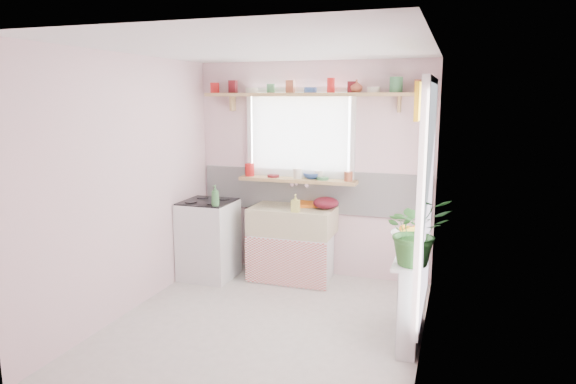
% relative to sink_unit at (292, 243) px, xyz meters
% --- Properties ---
extents(room, '(3.20, 3.20, 3.20)m').
position_rel_sink_unit_xyz_m(room, '(0.81, -0.43, 0.94)').
color(room, silver).
rests_on(room, ground).
extents(sink_unit, '(0.95, 0.65, 1.11)m').
position_rel_sink_unit_xyz_m(sink_unit, '(0.00, 0.00, 0.00)').
color(sink_unit, white).
rests_on(sink_unit, ground).
extents(cooker, '(0.58, 0.58, 0.93)m').
position_rel_sink_unit_xyz_m(cooker, '(-0.95, -0.24, 0.03)').
color(cooker, white).
rests_on(cooker, ground).
extents(radiator_ledge, '(0.22, 0.95, 0.78)m').
position_rel_sink_unit_xyz_m(radiator_ledge, '(1.45, -1.09, -0.03)').
color(radiator_ledge, white).
rests_on(radiator_ledge, ground).
extents(windowsill, '(1.40, 0.22, 0.04)m').
position_rel_sink_unit_xyz_m(windowsill, '(-0.00, 0.19, 0.71)').
color(windowsill, tan).
rests_on(windowsill, room).
extents(pine_shelf, '(2.52, 0.24, 0.04)m').
position_rel_sink_unit_xyz_m(pine_shelf, '(0.15, 0.18, 1.69)').
color(pine_shelf, tan).
rests_on(pine_shelf, room).
extents(shelf_crockery, '(2.47, 0.11, 0.12)m').
position_rel_sink_unit_xyz_m(shelf_crockery, '(0.15, 0.18, 1.76)').
color(shelf_crockery, red).
rests_on(shelf_crockery, pine_shelf).
extents(sill_crockery, '(1.35, 0.11, 0.12)m').
position_rel_sink_unit_xyz_m(sill_crockery, '(-0.00, 0.19, 0.78)').
color(sill_crockery, red).
rests_on(sill_crockery, windowsill).
extents(dish_tray, '(0.45, 0.40, 0.04)m').
position_rel_sink_unit_xyz_m(dish_tray, '(0.20, 0.21, 0.44)').
color(dish_tray, orange).
rests_on(dish_tray, sink_unit).
extents(colander, '(0.32, 0.32, 0.13)m').
position_rel_sink_unit_xyz_m(colander, '(0.37, 0.08, 0.48)').
color(colander, '#5A0F1D').
rests_on(colander, sink_unit).
extents(jade_plant, '(0.63, 0.60, 0.56)m').
position_rel_sink_unit_xyz_m(jade_plant, '(1.48, -1.40, 0.62)').
color(jade_plant, '#2C5E25').
rests_on(jade_plant, radiator_ledge).
extents(fruit_bowl, '(0.33, 0.33, 0.08)m').
position_rel_sink_unit_xyz_m(fruit_bowl, '(1.36, -0.69, 0.38)').
color(fruit_bowl, silver).
rests_on(fruit_bowl, radiator_ledge).
extents(herb_pot, '(0.13, 0.11, 0.22)m').
position_rel_sink_unit_xyz_m(herb_pot, '(1.48, -1.14, 0.46)').
color(herb_pot, '#356C2B').
rests_on(herb_pot, radiator_ledge).
extents(soap_bottle_sink, '(0.10, 0.10, 0.20)m').
position_rel_sink_unit_xyz_m(soap_bottle_sink, '(0.10, -0.19, 0.52)').
color(soap_bottle_sink, '#CDCA5B').
rests_on(soap_bottle_sink, sink_unit).
extents(sill_cup, '(0.14, 0.14, 0.09)m').
position_rel_sink_unit_xyz_m(sill_cup, '(0.24, 0.25, 0.77)').
color(sill_cup, silver).
rests_on(sill_cup, windowsill).
extents(sill_bowl, '(0.27, 0.27, 0.07)m').
position_rel_sink_unit_xyz_m(sill_bowl, '(0.16, 0.25, 0.76)').
color(sill_bowl, '#30549E').
rests_on(sill_bowl, windowsill).
extents(shelf_vase, '(0.16, 0.16, 0.14)m').
position_rel_sink_unit_xyz_m(shelf_vase, '(0.67, 0.17, 1.78)').
color(shelf_vase, '#AA4F34').
rests_on(shelf_vase, pine_shelf).
extents(cooker_bottle, '(0.11, 0.11, 0.23)m').
position_rel_sink_unit_xyz_m(cooker_bottle, '(-0.74, -0.46, 0.60)').
color(cooker_bottle, '#3F7F43').
rests_on(cooker_bottle, cooker).
extents(fruit, '(0.20, 0.14, 0.10)m').
position_rel_sink_unit_xyz_m(fruit, '(1.37, -0.69, 0.44)').
color(fruit, orange).
rests_on(fruit, fruit_bowl).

